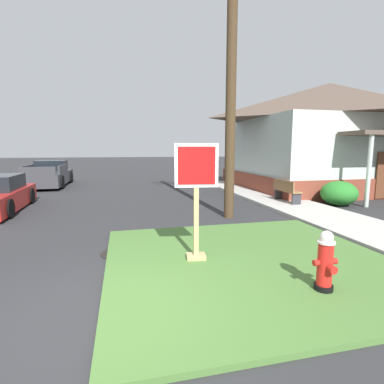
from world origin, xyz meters
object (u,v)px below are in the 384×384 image
street_bench (286,190)px  manhole_cover (118,253)px  fire_hydrant (325,262)px  utility_pole (232,53)px  pickup_truck_charcoal (50,176)px  stop_sign (196,202)px

street_bench → manhole_cover: bearing=-146.9°
fire_hydrant → utility_pole: (0.40, 5.12, 4.47)m
manhole_cover → pickup_truck_charcoal: bearing=107.7°
manhole_cover → street_bench: 7.57m
fire_hydrant → street_bench: 7.41m
stop_sign → pickup_truck_charcoal: 14.64m
manhole_cover → utility_pole: size_ratio=0.07×
street_bench → pickup_truck_charcoal: bearing=140.4°
utility_pole → stop_sign: bearing=-119.2°
pickup_truck_charcoal → utility_pole: 13.28m
street_bench → utility_pole: 5.48m
stop_sign → street_bench: stop_sign is taller
manhole_cover → stop_sign: bearing=-30.2°
fire_hydrant → pickup_truck_charcoal: pickup_truck_charcoal is taller
manhole_cover → utility_pole: (3.41, 2.61, 4.97)m
fire_hydrant → utility_pole: bearing=85.5°
stop_sign → street_bench: size_ratio=1.53×
manhole_cover → utility_pole: utility_pole is taller
fire_hydrant → manhole_cover: (-3.01, 2.51, -0.50)m
fire_hydrant → street_bench: size_ratio=0.63×
stop_sign → utility_pole: utility_pole is taller
manhole_cover → pickup_truck_charcoal: (-4.05, 12.70, 0.61)m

